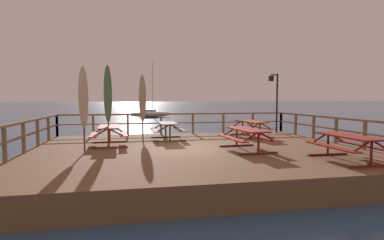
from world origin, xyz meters
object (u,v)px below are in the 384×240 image
Objects in this scene: picnic_table_back_left at (247,134)px; patio_umbrella_tall_mid_left at (142,99)px; picnic_table_mid_right at (109,131)px; lamp_post_hooked at (275,94)px; picnic_table_mid_left at (251,125)px; sailboat_distant at (151,114)px; patio_umbrella_short_front at (83,98)px; picnic_table_back_right at (168,127)px; patio_umbrella_tall_mid_right at (108,94)px; picnic_table_front_left at (348,142)px.

picnic_table_back_left is 5.16m from patio_umbrella_tall_mid_left.
lamp_post_hooked is at bearing 18.26° from picnic_table_mid_right.
picnic_table_mid_right is 0.87× the size of picnic_table_mid_left.
lamp_post_hooked is at bearing -79.97° from sailboat_distant.
picnic_table_mid_right is 6.81m from picnic_table_mid_left.
patio_umbrella_short_front is at bearing -125.09° from patio_umbrella_tall_mid_left.
patio_umbrella_tall_mid_left is at bearing -177.78° from picnic_table_mid_left.
patio_umbrella_tall_mid_left is (-5.24, -0.20, 1.29)m from picnic_table_mid_left.
sailboat_distant is at bearing 85.73° from patio_umbrella_tall_mid_left.
lamp_post_hooked is (7.09, 1.41, 0.26)m from patio_umbrella_tall_mid_left.
picnic_table_back_left is (-1.68, -3.71, 0.00)m from picnic_table_mid_left.
lamp_post_hooked reaches higher than picnic_table_mid_left.
patio_umbrella_tall_mid_left is 0.91× the size of lamp_post_hooked.
patio_umbrella_short_front is at bearing -154.53° from lamp_post_hooked.
sailboat_distant is (1.06, 29.29, -0.77)m from picnic_table_back_right.
patio_umbrella_short_front is 1.02× the size of patio_umbrella_tall_mid_left.
patio_umbrella_tall_mid_right is at bearing -161.89° from lamp_post_hooked.
picnic_table_mid_right is at bearing -134.83° from patio_umbrella_tall_mid_left.
picnic_table_back_right is 4.18m from picnic_table_back_left.
patio_umbrella_tall_mid_left is 0.38× the size of sailboat_distant.
patio_umbrella_tall_mid_left is 29.32m from sailboat_distant.
patio_umbrella_tall_mid_right reaches higher than picnic_table_front_left.
patio_umbrella_tall_mid_right is 1.74m from patio_umbrella_short_front.
sailboat_distant reaches higher than picnic_table_back_left.
picnic_table_mid_left is 8.08m from patio_umbrella_short_front.
patio_umbrella_tall_mid_right is at bearing 156.58° from picnic_table_back_left.
picnic_table_front_left is 0.73× the size of patio_umbrella_short_front.
picnic_table_mid_right is 2.79m from picnic_table_back_right.
picnic_table_front_left is at bearing -100.13° from lamp_post_hooked.
sailboat_distant is (-4.91, 27.76, -2.32)m from lamp_post_hooked.
picnic_table_back_left is at bearing -5.59° from patio_umbrella_short_front.
lamp_post_hooked is at bearing 18.11° from patio_umbrella_tall_mid_right.
picnic_table_mid_right is at bearing -161.74° from lamp_post_hooked.
picnic_table_mid_right is at bearing 147.67° from picnic_table_front_left.
picnic_table_mid_left is 1.04× the size of picnic_table_front_left.
picnic_table_mid_right is 2.34m from patio_umbrella_tall_mid_left.
picnic_table_front_left is at bearing -32.33° from picnic_table_mid_right.
picnic_table_mid_left is 6.97m from patio_umbrella_tall_mid_right.
sailboat_distant is at bearing 83.33° from patio_umbrella_tall_mid_right.
lamp_post_hooked is (8.48, 2.77, 0.10)m from patio_umbrella_tall_mid_right.
sailboat_distant is (2.18, 29.17, -2.07)m from patio_umbrella_tall_mid_left.
sailboat_distant is at bearing 87.92° from picnic_table_back_right.
picnic_table_front_left is (7.15, -4.53, 0.01)m from picnic_table_mid_right.
patio_umbrella_tall_mid_right reaches higher than patio_umbrella_tall_mid_left.
picnic_table_mid_left is 0.71× the size of patio_umbrella_tall_mid_right.
picnic_table_back_left is 0.29× the size of sailboat_distant.
lamp_post_hooked is at bearing 14.35° from picnic_table_back_right.
picnic_table_back_right is 0.79× the size of picnic_table_mid_left.
patio_umbrella_tall_mid_right is at bearing -166.72° from picnic_table_mid_left.
patio_umbrella_tall_mid_right reaches higher than picnic_table_back_left.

